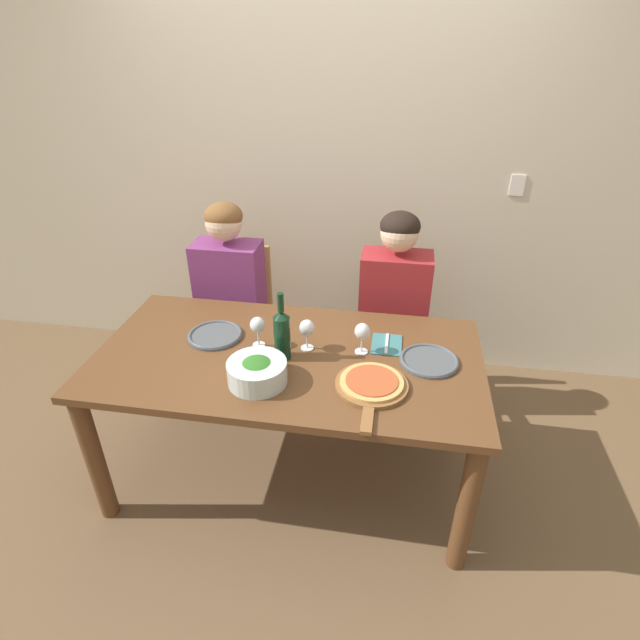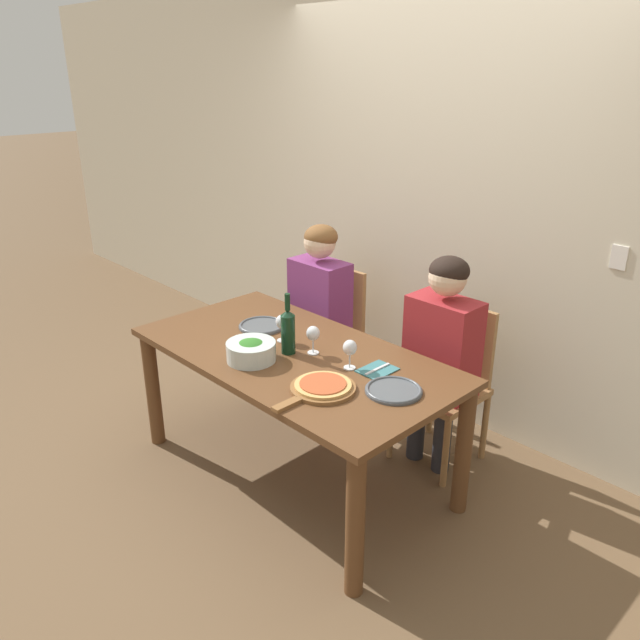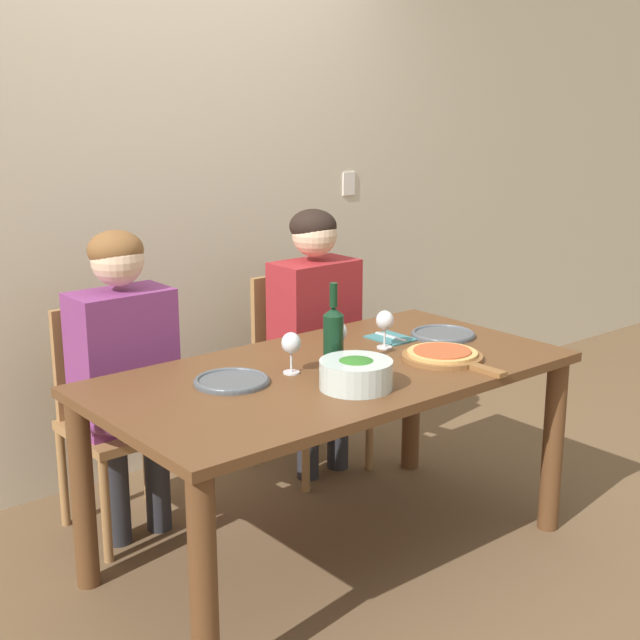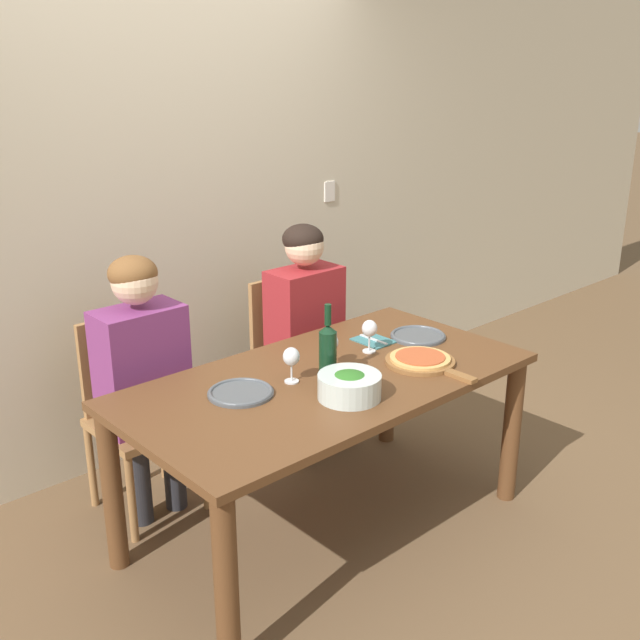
# 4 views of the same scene
# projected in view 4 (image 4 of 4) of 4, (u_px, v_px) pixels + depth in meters

# --- Properties ---
(ground_plane) EXTENTS (40.00, 40.00, 0.00)m
(ground_plane) POSITION_uv_depth(u_px,v_px,m) (327.00, 528.00, 3.37)
(ground_plane) COLOR brown
(back_wall) EXTENTS (10.00, 0.06, 2.70)m
(back_wall) POSITION_uv_depth(u_px,v_px,m) (166.00, 195.00, 3.76)
(back_wall) COLOR beige
(back_wall) RESTS_ON ground
(dining_table) EXTENTS (1.75, 0.91, 0.75)m
(dining_table) POSITION_uv_depth(u_px,v_px,m) (327.00, 400.00, 3.16)
(dining_table) COLOR brown
(dining_table) RESTS_ON ground
(chair_left) EXTENTS (0.42, 0.42, 0.90)m
(chair_left) POSITION_uv_depth(u_px,v_px,m) (135.00, 408.00, 3.43)
(chair_left) COLOR #9E7042
(chair_left) RESTS_ON ground
(chair_right) EXTENTS (0.42, 0.42, 0.90)m
(chair_right) POSITION_uv_depth(u_px,v_px,m) (294.00, 356.00, 4.03)
(chair_right) COLOR #9E7042
(chair_right) RESTS_ON ground
(person_woman) EXTENTS (0.47, 0.51, 1.22)m
(person_woman) POSITION_uv_depth(u_px,v_px,m) (143.00, 365.00, 3.27)
(person_woman) COLOR #28282D
(person_woman) RESTS_ON ground
(person_man) EXTENTS (0.47, 0.51, 1.22)m
(person_man) POSITION_uv_depth(u_px,v_px,m) (307.00, 317.00, 3.87)
(person_man) COLOR #28282D
(person_man) RESTS_ON ground
(wine_bottle) EXTENTS (0.07, 0.07, 0.32)m
(wine_bottle) POSITION_uv_depth(u_px,v_px,m) (328.00, 350.00, 3.06)
(wine_bottle) COLOR black
(wine_bottle) RESTS_ON dining_table
(broccoli_bowl) EXTENTS (0.25, 0.25, 0.11)m
(broccoli_bowl) POSITION_uv_depth(u_px,v_px,m) (349.00, 386.00, 2.91)
(broccoli_bowl) COLOR silver
(broccoli_bowl) RESTS_ON dining_table
(dinner_plate_left) EXTENTS (0.26, 0.26, 0.02)m
(dinner_plate_left) POSITION_uv_depth(u_px,v_px,m) (241.00, 392.00, 2.95)
(dinner_plate_left) COLOR #4C5156
(dinner_plate_left) RESTS_ON dining_table
(dinner_plate_right) EXTENTS (0.26, 0.26, 0.02)m
(dinner_plate_right) POSITION_uv_depth(u_px,v_px,m) (418.00, 336.00, 3.56)
(dinner_plate_right) COLOR #4C5156
(dinner_plate_right) RESTS_ON dining_table
(pizza_on_board) EXTENTS (0.30, 0.44, 0.04)m
(pizza_on_board) POSITION_uv_depth(u_px,v_px,m) (422.00, 361.00, 3.25)
(pizza_on_board) COLOR brown
(pizza_on_board) RESTS_ON dining_table
(wine_glass_left) EXTENTS (0.07, 0.07, 0.15)m
(wine_glass_left) POSITION_uv_depth(u_px,v_px,m) (291.00, 358.00, 3.03)
(wine_glass_left) COLOR silver
(wine_glass_left) RESTS_ON dining_table
(wine_glass_right) EXTENTS (0.07, 0.07, 0.15)m
(wine_glass_right) POSITION_uv_depth(u_px,v_px,m) (370.00, 330.00, 3.35)
(wine_glass_right) COLOR silver
(wine_glass_right) RESTS_ON dining_table
(wine_glass_centre) EXTENTS (0.07, 0.07, 0.15)m
(wine_glass_centre) POSITION_uv_depth(u_px,v_px,m) (330.00, 344.00, 3.19)
(wine_glass_centre) COLOR silver
(wine_glass_centre) RESTS_ON dining_table
(fork_on_napkin) EXTENTS (0.14, 0.18, 0.01)m
(fork_on_napkin) POSITION_uv_depth(u_px,v_px,m) (373.00, 340.00, 3.51)
(fork_on_napkin) COLOR #387075
(fork_on_napkin) RESTS_ON dining_table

